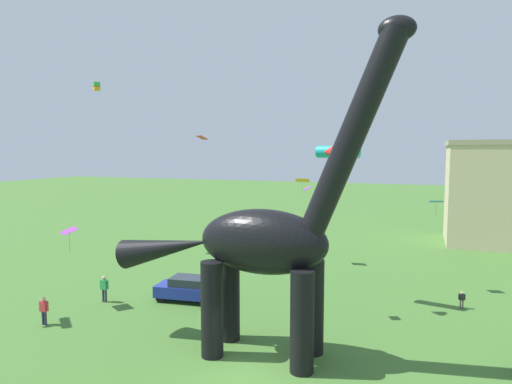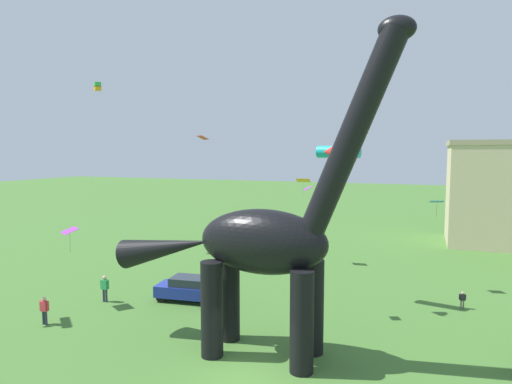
{
  "view_description": "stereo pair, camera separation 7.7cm",
  "coord_description": "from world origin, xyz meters",
  "views": [
    {
      "loc": [
        6.77,
        -16.33,
        9.44
      ],
      "look_at": [
        -0.86,
        3.86,
        7.48
      ],
      "focal_mm": 31.11,
      "sensor_mm": 36.0,
      "label": 1
    },
    {
      "loc": [
        6.84,
        -16.31,
        9.44
      ],
      "look_at": [
        -0.86,
        3.86,
        7.48
      ],
      "focal_mm": 31.11,
      "sensor_mm": 36.0,
      "label": 2
    }
  ],
  "objects": [
    {
      "name": "person_near_flyer",
      "position": [
        -12.39,
        1.56,
        0.94
      ],
      "size": [
        0.58,
        0.26,
        1.55
      ],
      "rotation": [
        0.0,
        0.0,
        5.52
      ],
      "color": "#2D3347",
      "rests_on": "ground_plane"
    },
    {
      "name": "kite_mid_center",
      "position": [
        -2.66,
        19.63,
        7.06
      ],
      "size": [
        1.2,
        0.89,
        1.5
      ],
      "color": "orange"
    },
    {
      "name": "kite_mid_right",
      "position": [
        -13.17,
        4.41,
        4.68
      ],
      "size": [
        1.42,
        1.31,
        1.48
      ],
      "color": "purple"
    },
    {
      "name": "person_strolling_adult",
      "position": [
        -11.79,
        5.74,
        1.02
      ],
      "size": [
        0.63,
        0.28,
        1.68
      ],
      "rotation": [
        0.0,
        0.0,
        0.3
      ],
      "color": "#2D3347",
      "rests_on": "ground_plane"
    },
    {
      "name": "kite_far_right",
      "position": [
        -21.54,
        17.15,
        15.43
      ],
      "size": [
        0.75,
        0.75,
        0.77
      ],
      "color": "green"
    },
    {
      "name": "kite_high_left",
      "position": [
        1.81,
        10.4,
        9.45
      ],
      "size": [
        2.75,
        2.5,
        0.78
      ],
      "color": "#19B2B7"
    },
    {
      "name": "kite_far_left",
      "position": [
        -8.46,
        12.77,
        10.49
      ],
      "size": [
        1.1,
        1.03,
        0.29
      ],
      "color": "red"
    },
    {
      "name": "kite_near_low",
      "position": [
        0.69,
        7.9,
        7.4
      ],
      "size": [
        0.62,
        0.72,
        0.21
      ],
      "color": "purple"
    },
    {
      "name": "ground_plane",
      "position": [
        0.0,
        0.0,
        0.0
      ],
      "size": [
        240.0,
        240.0,
        0.0
      ],
      "primitive_type": "plane",
      "color": "#42702D"
    },
    {
      "name": "kite_mid_left",
      "position": [
        7.64,
        15.6,
        6.11
      ],
      "size": [
        1.03,
        0.85,
        1.14
      ],
      "color": "#287AE5"
    },
    {
      "name": "parked_sedan_left",
      "position": [
        -6.88,
        7.81,
        0.81
      ],
      "size": [
        4.38,
        2.25,
        1.55
      ],
      "rotation": [
        0.0,
        0.0,
        0.12
      ],
      "color": "navy",
      "rests_on": "ground_plane"
    },
    {
      "name": "person_far_spectator",
      "position": [
        9.19,
        12.41,
        0.64
      ],
      "size": [
        0.4,
        0.18,
        1.06
      ],
      "rotation": [
        0.0,
        0.0,
        2.58
      ],
      "color": "#6B6056",
      "rests_on": "ground_plane"
    },
    {
      "name": "dinosaur_sculpture",
      "position": [
        -0.07,
        2.46,
        5.35
      ],
      "size": [
        14.16,
        3.0,
        14.8
      ],
      "rotation": [
        0.0,
        0.0,
        0.02
      ],
      "color": "black",
      "rests_on": "ground_plane"
    }
  ]
}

